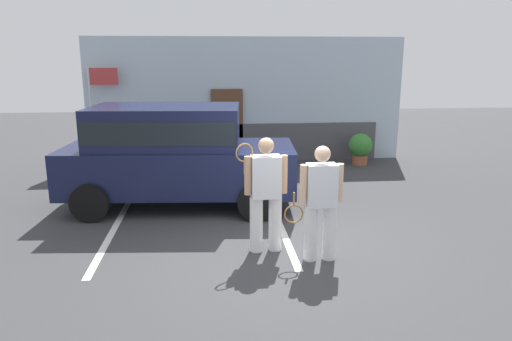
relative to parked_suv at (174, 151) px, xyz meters
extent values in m
plane|color=#38383A|center=(1.80, -2.63, -1.15)|extent=(40.00, 40.00, 0.00)
cube|color=silver|center=(-1.01, -1.13, -1.14)|extent=(0.12, 4.40, 0.01)
cube|color=silver|center=(1.98, -1.13, -1.14)|extent=(0.12, 4.40, 0.01)
cube|color=silver|center=(1.80, 4.29, 0.62)|extent=(9.07, 0.30, 3.54)
cube|color=#4C4C51|center=(1.80, 4.09, -0.60)|extent=(7.62, 0.10, 1.10)
cube|color=brown|center=(1.22, 4.07, -0.10)|extent=(0.90, 0.06, 2.10)
cube|color=#141938|center=(0.11, -0.01, -0.35)|extent=(4.73, 2.25, 0.90)
cube|color=#141938|center=(-0.14, 0.01, 0.50)|extent=(3.03, 1.98, 0.80)
cube|color=black|center=(-0.14, 0.01, 0.48)|extent=(2.97, 1.99, 0.44)
cylinder|color=black|center=(1.73, 0.82, -0.79)|extent=(0.74, 0.31, 0.72)
cylinder|color=black|center=(1.58, -1.08, -0.79)|extent=(0.74, 0.31, 0.72)
cylinder|color=black|center=(-1.36, 1.06, -0.79)|extent=(0.74, 0.31, 0.72)
cylinder|color=black|center=(-1.51, -0.84, -0.79)|extent=(0.74, 0.31, 0.72)
cylinder|color=white|center=(1.73, -2.50, -0.70)|extent=(0.21, 0.21, 0.88)
cylinder|color=white|center=(1.43, -2.52, -0.70)|extent=(0.21, 0.21, 0.88)
cube|color=silver|center=(1.58, -2.51, 0.06)|extent=(0.47, 0.31, 0.66)
sphere|color=tan|center=(1.58, -2.51, 0.55)|extent=(0.24, 0.24, 0.24)
cylinder|color=tan|center=(1.86, -2.49, 0.09)|extent=(0.11, 0.11, 0.60)
cylinder|color=tan|center=(1.30, -2.52, 0.09)|extent=(0.11, 0.11, 0.60)
torus|color=olive|center=(1.25, -2.48, 0.44)|extent=(0.28, 0.13, 0.29)
cylinder|color=olive|center=(1.25, -2.48, 0.21)|extent=(0.03, 0.03, 0.20)
cylinder|color=white|center=(2.50, -2.92, -0.72)|extent=(0.20, 0.20, 0.85)
cylinder|color=white|center=(2.21, -2.93, -0.72)|extent=(0.20, 0.20, 0.85)
cube|color=silver|center=(2.35, -2.93, 0.02)|extent=(0.44, 0.29, 0.63)
sphere|color=beige|center=(2.35, -2.93, 0.49)|extent=(0.24, 0.24, 0.24)
cylinder|color=beige|center=(2.63, -2.92, 0.05)|extent=(0.11, 0.11, 0.58)
cylinder|color=beige|center=(2.08, -2.94, 0.05)|extent=(0.11, 0.11, 0.58)
torus|color=olive|center=(1.96, -2.89, -0.42)|extent=(0.37, 0.04, 0.37)
cylinder|color=olive|center=(1.96, -2.89, -0.19)|extent=(0.03, 0.03, 0.20)
cylinder|color=#9E5638|center=(4.96, 3.38, -1.01)|extent=(0.43, 0.43, 0.26)
sphere|color=#387F33|center=(4.96, 3.38, -0.60)|extent=(0.67, 0.67, 0.67)
cylinder|color=silver|center=(-2.49, 3.85, 0.23)|extent=(0.05, 0.05, 2.75)
cube|color=#B23838|center=(-2.09, 3.85, 1.33)|extent=(0.75, 0.05, 0.45)
camera|label=1|loc=(0.75, -9.56, 1.88)|focal=33.49mm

